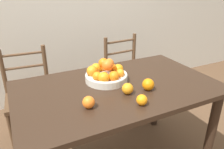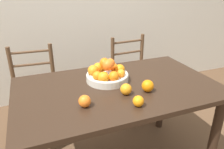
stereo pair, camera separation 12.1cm
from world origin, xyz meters
The scene contains 8 objects.
dining_table centered at (0.00, 0.00, 0.66)m, with size 1.45×0.87×0.77m.
fruit_bowl centered at (-0.04, 0.11, 0.83)m, with size 0.32×0.32×0.18m.
orange_loose_0 centered at (0.00, -0.14, 0.81)m, with size 0.08×0.08×0.08m.
orange_loose_1 centered at (0.01, -0.30, 0.81)m, with size 0.07×0.07×0.07m.
orange_loose_2 centered at (0.16, -0.15, 0.81)m, with size 0.08×0.08×0.08m.
orange_loose_3 centered at (-0.30, -0.19, 0.81)m, with size 0.07×0.07×0.07m.
chair_left centered at (-0.57, 0.71, 0.45)m, with size 0.45×0.43×0.91m.
chair_right centered at (0.49, 0.71, 0.45)m, with size 0.44×0.43×0.91m.
Camera 2 is at (-0.56, -1.30, 1.48)m, focal length 35.00 mm.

